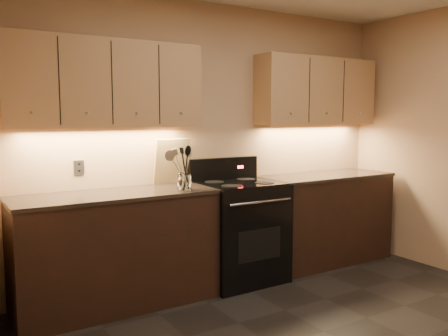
{
  "coord_description": "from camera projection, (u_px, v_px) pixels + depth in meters",
  "views": [
    {
      "loc": [
        -2.33,
        -1.94,
        1.55
      ],
      "look_at": [
        -0.23,
        1.45,
        1.1
      ],
      "focal_mm": 38.0,
      "sensor_mm": 36.0,
      "label": 1
    }
  ],
  "objects": [
    {
      "name": "black_turner",
      "position": [
        187.0,
        167.0,
        3.92
      ],
      "size": [
        0.11,
        0.2,
        0.37
      ],
      "primitive_type": null,
      "rotation": [
        -0.29,
        0.08,
        0.32
      ],
      "color": "black",
      "rests_on": "utensil_crock"
    },
    {
      "name": "outlet_plate",
      "position": [
        79.0,
        167.0,
        3.91
      ],
      "size": [
        0.08,
        0.01,
        0.12
      ],
      "primitive_type": "cube",
      "color": "#B2B5BA",
      "rests_on": "wall_back"
    },
    {
      "name": "wooden_spoon",
      "position": [
        182.0,
        168.0,
        3.9
      ],
      "size": [
        0.18,
        0.13,
        0.34
      ],
      "primitive_type": null,
      "rotation": [
        -0.09,
        0.37,
        0.25
      ],
      "color": "tan",
      "rests_on": "utensil_crock"
    },
    {
      "name": "steel_spatula",
      "position": [
        186.0,
        166.0,
        3.96
      ],
      "size": [
        0.21,
        0.1,
        0.37
      ],
      "primitive_type": null,
      "rotation": [
        0.07,
        -0.32,
        -0.21
      ],
      "color": "silver",
      "rests_on": "utensil_crock"
    },
    {
      "name": "steel_skimmer",
      "position": [
        189.0,
        168.0,
        3.93
      ],
      "size": [
        0.25,
        0.15,
        0.35
      ],
      "primitive_type": null,
      "rotation": [
        -0.19,
        -0.51,
        0.09
      ],
      "color": "silver",
      "rests_on": "utensil_crock"
    },
    {
      "name": "cutting_board",
      "position": [
        172.0,
        161.0,
        4.3
      ],
      "size": [
        0.33,
        0.12,
        0.41
      ],
      "primitive_type": "cube",
      "rotation": [
        0.22,
        0.0,
        0.03
      ],
      "color": "tan",
      "rests_on": "counter_left"
    },
    {
      "name": "utensil_crock",
      "position": [
        184.0,
        182.0,
        3.94
      ],
      "size": [
        0.13,
        0.13,
        0.14
      ],
      "color": "white",
      "rests_on": "counter_left"
    },
    {
      "name": "stove",
      "position": [
        239.0,
        230.0,
        4.44
      ],
      "size": [
        0.76,
        0.68,
        1.14
      ],
      "color": "black",
      "rests_on": "ground"
    },
    {
      "name": "counter_left",
      "position": [
        116.0,
        250.0,
        3.84
      ],
      "size": [
        1.62,
        0.62,
        0.93
      ],
      "color": "black",
      "rests_on": "ground"
    },
    {
      "name": "black_spoon",
      "position": [
        184.0,
        166.0,
        3.95
      ],
      "size": [
        0.07,
        0.15,
        0.36
      ],
      "primitive_type": null,
      "rotation": [
        0.23,
        -0.01,
        0.11
      ],
      "color": "black",
      "rests_on": "utensil_crock"
    },
    {
      "name": "counter_right",
      "position": [
        324.0,
        218.0,
        5.03
      ],
      "size": [
        1.46,
        0.62,
        0.93
      ],
      "color": "black",
      "rests_on": "ground"
    },
    {
      "name": "wall_left",
      "position": [
        33.0,
        179.0,
        1.84
      ],
      "size": [
        0.04,
        4.0,
        2.6
      ],
      "primitive_type": "cube",
      "color": "tan",
      "rests_on": "ground"
    },
    {
      "name": "upper_cab_left",
      "position": [
        106.0,
        84.0,
        3.82
      ],
      "size": [
        1.6,
        0.3,
        0.7
      ],
      "primitive_type": "cube",
      "color": "#AC7E56",
      "rests_on": "wall_back"
    },
    {
      "name": "upper_cab_right",
      "position": [
        317.0,
        91.0,
        5.01
      ],
      "size": [
        1.44,
        0.3,
        0.7
      ],
      "primitive_type": "cube",
      "color": "#AC7E56",
      "rests_on": "wall_back"
    },
    {
      "name": "wall_back",
      "position": [
        214.0,
        141.0,
        4.58
      ],
      "size": [
        4.0,
        0.04,
        2.6
      ],
      "primitive_type": "cube",
      "color": "tan",
      "rests_on": "ground"
    }
  ]
}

